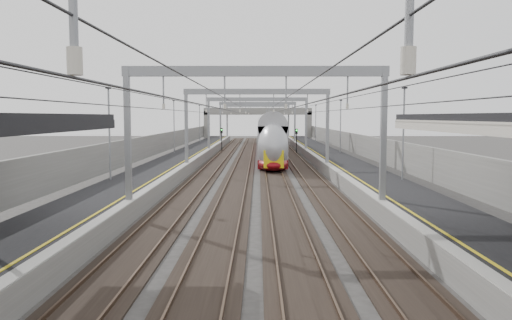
{
  "coord_description": "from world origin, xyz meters",
  "views": [
    {
      "loc": [
        0.16,
        -2.54,
        5.15
      ],
      "look_at": [
        0.0,
        27.87,
        2.49
      ],
      "focal_mm": 35.0,
      "sensor_mm": 36.0,
      "label": 1
    }
  ],
  "objects": [
    {
      "name": "platform_left",
      "position": [
        -8.0,
        45.0,
        0.5
      ],
      "size": [
        4.0,
        120.0,
        1.0
      ],
      "primitive_type": "cube",
      "color": "black",
      "rests_on": "ground"
    },
    {
      "name": "platform_right",
      "position": [
        8.0,
        45.0,
        0.5
      ],
      "size": [
        4.0,
        120.0,
        1.0
      ],
      "primitive_type": "cube",
      "color": "black",
      "rests_on": "ground"
    },
    {
      "name": "tracks",
      "position": [
        0.0,
        45.0,
        0.05
      ],
      "size": [
        11.4,
        140.0,
        0.2
      ],
      "color": "black",
      "rests_on": "ground"
    },
    {
      "name": "overhead_line",
      "position": [
        0.0,
        51.62,
        6.14
      ],
      "size": [
        13.0,
        140.0,
        6.6
      ],
      "color": "gray",
      "rests_on": "platform_left"
    },
    {
      "name": "overbridge",
      "position": [
        0.0,
        100.0,
        5.31
      ],
      "size": [
        22.0,
        2.2,
        6.9
      ],
      "color": "slate",
      "rests_on": "ground"
    },
    {
      "name": "wall_left",
      "position": [
        -11.2,
        45.0,
        1.6
      ],
      "size": [
        0.3,
        120.0,
        3.2
      ],
      "primitive_type": "cube",
      "color": "slate",
      "rests_on": "ground"
    },
    {
      "name": "wall_right",
      "position": [
        11.2,
        45.0,
        1.6
      ],
      "size": [
        0.3,
        120.0,
        3.2
      ],
      "primitive_type": "cube",
      "color": "slate",
      "rests_on": "ground"
    },
    {
      "name": "train",
      "position": [
        1.5,
        65.77,
        2.21
      ],
      "size": [
        2.86,
        52.2,
        4.52
      ],
      "color": "maroon",
      "rests_on": "ground"
    },
    {
      "name": "signal_green",
      "position": [
        -5.2,
        69.74,
        2.42
      ],
      "size": [
        0.32,
        0.32,
        3.48
      ],
      "color": "black",
      "rests_on": "ground"
    },
    {
      "name": "signal_red_near",
      "position": [
        3.2,
        73.63,
        2.42
      ],
      "size": [
        0.32,
        0.32,
        3.48
      ],
      "color": "black",
      "rests_on": "ground"
    },
    {
      "name": "signal_red_far",
      "position": [
        5.4,
        66.24,
        2.42
      ],
      "size": [
        0.32,
        0.32,
        3.48
      ],
      "color": "black",
      "rests_on": "ground"
    }
  ]
}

